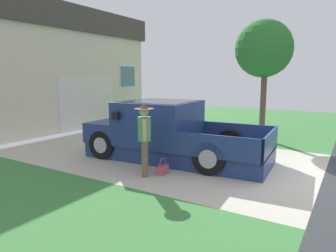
{
  "coord_description": "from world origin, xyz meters",
  "views": [
    {
      "loc": [
        -7.34,
        -0.48,
        2.28
      ],
      "look_at": [
        -0.6,
        3.66,
        1.0
      ],
      "focal_mm": 32.66,
      "sensor_mm": 36.0,
      "label": 1
    }
  ],
  "objects": [
    {
      "name": "front_yard_tree",
      "position": [
        4.09,
        2.43,
        3.28
      ],
      "size": [
        2.07,
        2.07,
        4.31
      ],
      "color": "brown",
      "rests_on": "ground"
    },
    {
      "name": "person_with_hat",
      "position": [
        -1.73,
        3.6,
        0.95
      ],
      "size": [
        0.44,
        0.44,
        1.68
      ],
      "rotation": [
        0.0,
        0.0,
        0.65
      ],
      "color": "brown",
      "rests_on": "ground"
    },
    {
      "name": "handbag",
      "position": [
        -1.49,
        3.26,
        0.13
      ],
      "size": [
        0.3,
        0.16,
        0.4
      ],
      "color": "#B24C56",
      "rests_on": "ground"
    },
    {
      "name": "wheeled_trash_bin",
      "position": [
        3.67,
        7.53,
        0.6
      ],
      "size": [
        0.6,
        0.72,
        1.11
      ],
      "color": "#286B38",
      "rests_on": "ground"
    },
    {
      "name": "house_with_garage",
      "position": [
        0.88,
        12.8,
        2.63
      ],
      "size": [
        11.31,
        6.63,
        5.19
      ],
      "color": "beige",
      "rests_on": "ground"
    },
    {
      "name": "pickup_truck",
      "position": [
        -0.19,
        4.05,
        0.72
      ],
      "size": [
        2.44,
        5.14,
        1.61
      ],
      "rotation": [
        0.0,
        0.0,
        0.08
      ],
      "color": "navy",
      "rests_on": "ground"
    }
  ]
}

